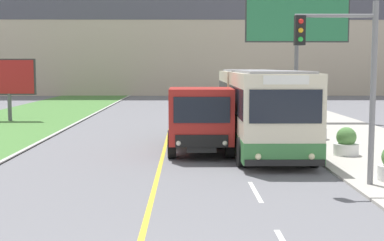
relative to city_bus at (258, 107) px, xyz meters
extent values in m
cube|color=silver|center=(-1.21, -8.52, -1.63)|extent=(0.12, 2.40, 0.01)
cube|color=silver|center=(-1.21, -3.92, -1.63)|extent=(0.12, 2.40, 0.01)
cube|color=silver|center=(-1.21, 0.68, -1.63)|extent=(0.12, 2.40, 0.01)
cube|color=silver|center=(-1.21, 5.28, -1.63)|extent=(0.12, 2.40, 0.01)
cube|color=silver|center=(-1.21, 9.88, -1.63)|extent=(0.12, 2.40, 0.01)
cube|color=silver|center=(-1.21, 14.48, -1.63)|extent=(0.12, 2.40, 0.01)
cube|color=silver|center=(-1.21, 19.08, -1.63)|extent=(0.12, 2.40, 0.01)
cube|color=silver|center=(-1.21, 23.68, -1.63)|extent=(0.12, 2.40, 0.01)
cube|color=beige|center=(0.00, -3.33, 0.07)|extent=(2.56, 5.80, 2.86)
cube|color=#3D7F42|center=(0.00, -3.33, -1.01)|extent=(2.58, 5.82, 0.70)
cube|color=black|center=(0.00, -3.33, 0.50)|extent=(2.59, 5.33, 1.00)
cube|color=gray|center=(0.00, -3.33, 1.54)|extent=(2.18, 5.22, 0.08)
cube|color=beige|center=(0.00, 3.36, 0.07)|extent=(2.56, 5.80, 2.86)
cube|color=#3D7F42|center=(0.00, 3.36, -1.01)|extent=(2.58, 5.82, 0.70)
cube|color=black|center=(0.00, 3.36, 0.50)|extent=(2.59, 5.33, 1.00)
cube|color=gray|center=(0.00, 3.36, 1.54)|extent=(2.18, 5.22, 0.08)
cube|color=#474747|center=(0.00, 0.02, 0.07)|extent=(2.36, 0.90, 2.63)
cube|color=black|center=(0.00, -6.25, 0.50)|extent=(2.26, 0.04, 1.05)
cube|color=black|center=(0.00, -6.26, -1.26)|extent=(2.51, 0.06, 0.20)
sphere|color=#F4EAB2|center=(-0.83, -6.27, -1.06)|extent=(0.20, 0.20, 0.20)
sphere|color=#F4EAB2|center=(0.83, -6.27, -1.06)|extent=(0.20, 0.20, 0.20)
cube|color=white|center=(0.00, -6.25, 1.32)|extent=(1.41, 0.04, 0.28)
cylinder|color=black|center=(-1.22, -4.95, -1.13)|extent=(0.28, 1.00, 1.00)
cylinder|color=black|center=(1.22, -4.95, -1.13)|extent=(0.28, 1.00, 1.00)
cylinder|color=black|center=(-1.22, -1.48, -1.13)|extent=(0.28, 1.00, 1.00)
cylinder|color=black|center=(1.22, -1.48, -1.13)|extent=(0.28, 1.00, 1.00)
cylinder|color=black|center=(-1.22, 3.94, -1.13)|extent=(0.28, 1.00, 1.00)
cylinder|color=black|center=(1.22, 3.94, -1.13)|extent=(0.28, 1.00, 1.00)
cube|color=black|center=(-2.53, -0.96, -1.19)|extent=(1.04, 6.34, 0.20)
cube|color=#AD231E|center=(-2.53, -2.91, -0.08)|extent=(2.32, 2.44, 2.02)
cube|color=black|center=(-2.53, -4.15, 0.23)|extent=(1.97, 0.04, 0.91)
cube|color=black|center=(-2.53, -4.16, -0.87)|extent=(1.85, 0.06, 0.44)
sphere|color=silver|center=(-3.34, -4.17, -0.94)|extent=(0.18, 0.18, 0.18)
sphere|color=silver|center=(-1.72, -4.17, -0.94)|extent=(0.18, 0.18, 0.18)
cube|color=#994C19|center=(-2.53, 0.39, -1.03)|extent=(2.20, 3.65, 0.12)
cube|color=#994C19|center=(-3.57, 0.39, -0.50)|extent=(0.12, 3.65, 1.17)
cube|color=#994C19|center=(-1.49, 0.39, -0.50)|extent=(0.12, 3.65, 1.17)
cube|color=#994C19|center=(-2.53, -1.38, -0.50)|extent=(2.20, 0.12, 1.17)
cube|color=#994C19|center=(-2.53, 2.15, -0.50)|extent=(2.20, 0.12, 1.17)
cube|color=#994C19|center=(-2.53, -1.38, 0.21)|extent=(2.20, 0.12, 0.24)
cylinder|color=black|center=(-3.60, -3.15, -1.11)|extent=(0.30, 1.04, 1.04)
cylinder|color=black|center=(-1.46, -3.15, -1.11)|extent=(0.30, 1.04, 1.04)
cylinder|color=black|center=(-3.60, 0.57, -1.11)|extent=(0.30, 1.04, 1.04)
cylinder|color=black|center=(-1.46, 0.57, -1.11)|extent=(0.30, 1.04, 1.04)
cylinder|color=slate|center=(2.08, -7.98, 0.94)|extent=(0.16, 0.16, 5.14)
cylinder|color=slate|center=(0.98, -7.98, 3.10)|extent=(2.20, 0.10, 0.10)
cube|color=black|center=(0.02, -7.98, 2.70)|extent=(0.28, 0.24, 0.80)
sphere|color=red|center=(0.02, -8.11, 2.94)|extent=(0.14, 0.14, 0.14)
sphere|color=orange|center=(0.02, -8.11, 2.70)|extent=(0.14, 0.14, 0.14)
sphere|color=green|center=(0.02, -8.11, 2.46)|extent=(0.14, 0.14, 0.14)
cylinder|color=#59595B|center=(3.67, 10.08, 0.82)|extent=(0.24, 0.24, 4.91)
cube|color=#333333|center=(3.67, 10.08, 4.59)|extent=(6.31, 0.20, 2.79)
cube|color=#287547|center=(3.67, 9.97, 4.59)|extent=(6.15, 0.02, 2.63)
cylinder|color=#59595B|center=(-14.00, 10.45, -0.78)|extent=(0.24, 0.24, 1.71)
cube|color=#333333|center=(-14.00, 10.45, 1.10)|extent=(3.31, 0.20, 2.22)
cube|color=#AD1E1E|center=(-14.00, 10.34, 1.10)|extent=(3.15, 0.02, 2.06)
cylinder|color=silver|center=(2.88, -3.05, -1.34)|extent=(0.92, 0.92, 0.43)
sphere|color=#518442|center=(2.88, -3.05, -0.87)|extent=(0.73, 0.73, 0.73)
cylinder|color=silver|center=(2.82, 1.42, -1.32)|extent=(1.02, 1.02, 0.47)
sphere|color=#518442|center=(2.82, 1.42, -0.80)|extent=(0.81, 0.81, 0.81)
cylinder|color=silver|center=(2.84, 5.88, -1.35)|extent=(0.93, 0.93, 0.41)
sphere|color=#518442|center=(2.84, 5.88, -0.88)|extent=(0.74, 0.74, 0.74)
camera|label=1|loc=(-3.08, -22.64, 1.73)|focal=50.00mm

